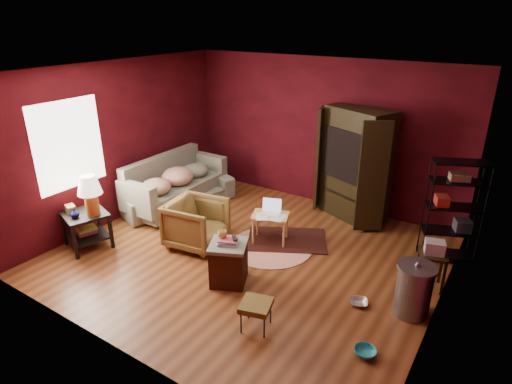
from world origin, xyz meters
TOP-DOWN VIEW (x-y plane):
  - room at (-0.04, -0.01)m, footprint 5.54×5.04m
  - sofa at (-2.23, 0.78)m, footprint 1.32×2.29m
  - armchair at (-0.89, -0.19)m, footprint 0.89×0.94m
  - pet_bowl_steel at (1.89, -0.25)m, footprint 0.24×0.15m
  - pet_bowl_turquoise at (2.27, -1.07)m, footprint 0.25×0.10m
  - vase at (-2.32, -1.36)m, footprint 0.16×0.17m
  - mug at (0.07, -0.75)m, footprint 0.16×0.15m
  - side_table at (-2.25, -1.16)m, footprint 0.79×0.79m
  - sofa_cushions at (-2.25, 0.74)m, footprint 0.87×2.16m
  - hamper at (0.17, -0.76)m, footprint 0.66×0.66m
  - footstool at (1.01, -1.36)m, footprint 0.44×0.44m
  - rug_round at (0.16, 0.39)m, footprint 1.76×1.76m
  - rug_oriental at (0.27, 0.73)m, footprint 1.54×1.37m
  - laptop_desk at (0.06, 0.54)m, footprint 0.69×0.60m
  - tv_armoire at (0.81, 2.21)m, footprint 1.48×1.19m
  - wire_shelving at (2.60, 1.54)m, footprint 0.85×0.63m
  - small_stand at (2.55, 0.65)m, footprint 0.45×0.45m
  - trash_can at (2.50, -0.06)m, footprint 0.48×0.48m

SIDE VIEW (x-z plane):
  - rug_round at x=0.16m, z-range 0.00..0.01m
  - rug_oriental at x=0.27m, z-range 0.01..0.02m
  - pet_bowl_steel at x=1.89m, z-range 0.00..0.23m
  - pet_bowl_turquoise at x=2.27m, z-range 0.00..0.25m
  - footstool at x=1.01m, z-range 0.13..0.50m
  - hamper at x=0.17m, z-range -0.03..0.67m
  - trash_can at x=2.50m, z-range -0.02..0.72m
  - armchair at x=-0.89m, z-range 0.00..0.85m
  - sofa at x=-2.23m, z-range 0.00..0.86m
  - sofa_cushions at x=-2.25m, z-range -0.01..0.89m
  - laptop_desk at x=0.06m, z-range 0.09..0.80m
  - small_stand at x=2.55m, z-range 0.18..0.89m
  - vase at x=-2.32m, z-range 0.59..0.73m
  - side_table at x=-2.25m, z-range 0.12..1.36m
  - mug at x=0.07m, z-range 0.68..0.81m
  - wire_shelving at x=2.60m, z-range 0.08..1.67m
  - tv_armoire at x=0.81m, z-range 0.04..2.06m
  - room at x=-0.04m, z-range -0.02..2.82m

